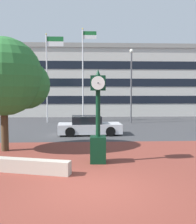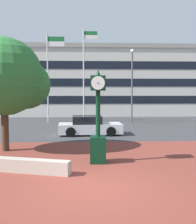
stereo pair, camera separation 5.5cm
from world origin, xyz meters
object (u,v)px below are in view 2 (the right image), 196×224
object	(u,v)px
street_clock	(98,125)
street_lamp_post	(132,78)
car_street_near	(89,126)
flagpole_primary	(49,70)
plaza_tree	(9,79)
civic_building	(105,82)
flagpole_secondary	(85,70)

from	to	relation	value
street_clock	street_lamp_post	bearing A→B (deg)	77.51
car_street_near	flagpole_primary	xyz separation A→B (m)	(-3.65, 7.53, 4.35)
plaza_tree	civic_building	distance (m)	25.19
car_street_near	plaza_tree	bearing A→B (deg)	-43.21
street_clock	flagpole_secondary	world-z (taller)	flagpole_secondary
flagpole_secondary	street_clock	bearing A→B (deg)	-87.64
plaza_tree	street_clock	bearing A→B (deg)	-30.89
flagpole_secondary	street_lamp_post	xyz separation A→B (m)	(4.34, -1.10, -0.85)
street_clock	car_street_near	xyz separation A→B (m)	(-0.26, 7.28, -0.99)
plaza_tree	street_lamp_post	size ratio (longest dim) A/B	0.83
car_street_near	street_lamp_post	size ratio (longest dim) A/B	0.64
car_street_near	civic_building	xyz separation A→B (m)	(2.46, 19.63, 3.62)
flagpole_secondary	civic_building	xyz separation A→B (m)	(2.80, 12.10, -0.79)
civic_building	street_lamp_post	size ratio (longest dim) A/B	3.93
flagpole_primary	street_lamp_post	bearing A→B (deg)	-8.20
flagpole_secondary	street_lamp_post	size ratio (longest dim) A/B	1.30
car_street_near	flagpole_secondary	xyz separation A→B (m)	(-0.35, 7.53, 4.41)
flagpole_primary	street_lamp_post	size ratio (longest dim) A/B	1.23
flagpole_primary	flagpole_secondary	bearing A→B (deg)	0.00
flagpole_secondary	street_lamp_post	bearing A→B (deg)	-14.24
street_clock	flagpole_primary	xyz separation A→B (m)	(-3.91, 14.81, 3.36)
car_street_near	flagpole_secondary	size ratio (longest dim) A/B	0.49
street_clock	civic_building	size ratio (longest dim) A/B	0.14
flagpole_primary	flagpole_secondary	xyz separation A→B (m)	(3.30, 0.00, 0.06)
car_street_near	flagpole_primary	world-z (taller)	flagpole_primary
car_street_near	civic_building	distance (m)	20.11
plaza_tree	flagpole_primary	distance (m)	12.31
plaza_tree	civic_building	bearing A→B (deg)	75.03
street_clock	plaza_tree	size ratio (longest dim) A/B	0.69
flagpole_secondary	flagpole_primary	bearing A→B (deg)	180.00
plaza_tree	flagpole_primary	bearing A→B (deg)	88.13
plaza_tree	flagpole_primary	world-z (taller)	flagpole_primary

